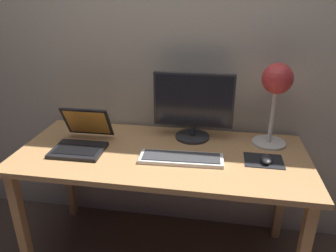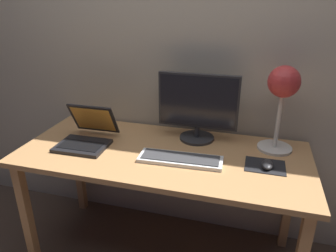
{
  "view_description": "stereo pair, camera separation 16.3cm",
  "coord_description": "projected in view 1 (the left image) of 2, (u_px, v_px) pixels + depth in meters",
  "views": [
    {
      "loc": [
        0.29,
        -1.53,
        1.55
      ],
      "look_at": [
        0.05,
        -0.05,
        0.92
      ],
      "focal_mm": 33.77,
      "sensor_mm": 36.0,
      "label": 1
    },
    {
      "loc": [
        0.45,
        -1.5,
        1.55
      ],
      "look_at": [
        0.05,
        -0.05,
        0.92
      ],
      "focal_mm": 33.77,
      "sensor_mm": 36.0,
      "label": 2
    }
  ],
  "objects": [
    {
      "name": "desk_lamp",
      "position": [
        276.0,
        87.0,
        1.71
      ],
      "size": [
        0.19,
        0.19,
        0.47
      ],
      "color": "beige",
      "rests_on": "desk"
    },
    {
      "name": "desk",
      "position": [
        162.0,
        164.0,
        1.78
      ],
      "size": [
        1.6,
        0.7,
        0.74
      ],
      "color": "tan",
      "rests_on": "ground"
    },
    {
      "name": "mouse",
      "position": [
        266.0,
        159.0,
        1.64
      ],
      "size": [
        0.06,
        0.1,
        0.03
      ],
      "primitive_type": "ellipsoid",
      "color": "#28282B",
      "rests_on": "mousepad"
    },
    {
      "name": "mousepad",
      "position": [
        264.0,
        161.0,
        1.66
      ],
      "size": [
        0.2,
        0.16,
        0.0
      ],
      "primitive_type": "cube",
      "color": "black",
      "rests_on": "desk"
    },
    {
      "name": "monitor",
      "position": [
        193.0,
        105.0,
        1.84
      ],
      "size": [
        0.47,
        0.21,
        0.4
      ],
      "color": "#28282B",
      "rests_on": "desk"
    },
    {
      "name": "laptop",
      "position": [
        83.0,
        136.0,
        1.8
      ],
      "size": [
        0.29,
        0.33,
        0.21
      ],
      "color": "black",
      "rests_on": "desk"
    },
    {
      "name": "back_wall",
      "position": [
        173.0,
        39.0,
        1.9
      ],
      "size": [
        4.8,
        0.06,
        2.6
      ],
      "primitive_type": "cube",
      "color": "#B2A893",
      "rests_on": "ground"
    },
    {
      "name": "keyboard_main",
      "position": [
        181.0,
        158.0,
        1.66
      ],
      "size": [
        0.45,
        0.16,
        0.03
      ],
      "color": "silver",
      "rests_on": "desk"
    }
  ]
}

